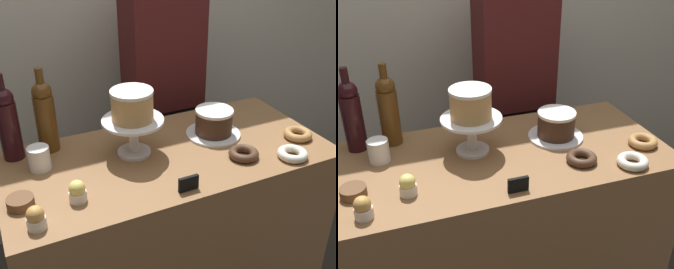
{
  "view_description": "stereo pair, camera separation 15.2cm",
  "coord_description": "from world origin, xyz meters",
  "views": [
    {
      "loc": [
        -0.58,
        -1.21,
        1.7
      ],
      "look_at": [
        0.0,
        0.0,
        0.98
      ],
      "focal_mm": 44.2,
      "sensor_mm": 36.0,
      "label": 1
    },
    {
      "loc": [
        -0.44,
        -1.26,
        1.7
      ],
      "look_at": [
        0.0,
        0.0,
        0.98
      ],
      "focal_mm": 44.2,
      "sensor_mm": 36.0,
      "label": 2
    }
  ],
  "objects": [
    {
      "name": "display_counter",
      "position": [
        0.0,
        0.0,
        0.45
      ],
      "size": [
        1.23,
        0.59,
        0.9
      ],
      "color": "brown",
      "rests_on": "ground_plane"
    },
    {
      "name": "cupcake_caramel",
      "position": [
        -0.52,
        -0.21,
        0.94
      ],
      "size": [
        0.06,
        0.06,
        0.07
      ],
      "color": "white",
      "rests_on": "display_counter"
    },
    {
      "name": "white_layer_cake",
      "position": [
        -0.11,
        0.06,
        1.1
      ],
      "size": [
        0.15,
        0.15,
        0.11
      ],
      "color": "tan",
      "rests_on": "cake_stand_pedestal"
    },
    {
      "name": "silver_serving_platter",
      "position": [
        0.23,
        0.05,
        0.91
      ],
      "size": [
        0.22,
        0.22,
        0.01
      ],
      "color": "white",
      "rests_on": "display_counter"
    },
    {
      "name": "barista_figure",
      "position": [
        0.23,
        0.53,
        0.84
      ],
      "size": [
        0.36,
        0.22,
        1.6
      ],
      "color": "black",
      "rests_on": "ground_plane"
    },
    {
      "name": "chocolate_round_cake",
      "position": [
        0.23,
        0.05,
        0.96
      ],
      "size": [
        0.15,
        0.15,
        0.1
      ],
      "color": "#3D2619",
      "rests_on": "silver_serving_platter"
    },
    {
      "name": "cookie_stack",
      "position": [
        -0.55,
        -0.09,
        0.92
      ],
      "size": [
        0.08,
        0.08,
        0.03
      ],
      "color": "brown",
      "rests_on": "display_counter"
    },
    {
      "name": "coffee_cup_ceramic",
      "position": [
        -0.45,
        0.1,
        0.94
      ],
      "size": [
        0.08,
        0.08,
        0.08
      ],
      "color": "white",
      "rests_on": "display_counter"
    },
    {
      "name": "donut_chocolate",
      "position": [
        0.24,
        -0.15,
        0.92
      ],
      "size": [
        0.11,
        0.11,
        0.03
      ],
      "color": "#472D1E",
      "rests_on": "display_counter"
    },
    {
      "name": "wine_bottle_amber",
      "position": [
        -0.39,
        0.22,
        1.05
      ],
      "size": [
        0.08,
        0.08,
        0.33
      ],
      "color": "#5B3814",
      "rests_on": "display_counter"
    },
    {
      "name": "cake_stand_pedestal",
      "position": [
        -0.11,
        0.06,
        1.0
      ],
      "size": [
        0.23,
        0.23,
        0.14
      ],
      "color": "silver",
      "rests_on": "display_counter"
    },
    {
      "name": "donut_maple",
      "position": [
        0.52,
        -0.12,
        0.92
      ],
      "size": [
        0.11,
        0.11,
        0.03
      ],
      "color": "#B27F47",
      "rests_on": "display_counter"
    },
    {
      "name": "back_wall",
      "position": [
        0.0,
        0.87,
        1.3
      ],
      "size": [
        6.0,
        0.05,
        2.6
      ],
      "color": "beige",
      "rests_on": "ground_plane"
    },
    {
      "name": "cupcake_lemon",
      "position": [
        -0.38,
        -0.14,
        0.94
      ],
      "size": [
        0.06,
        0.06,
        0.07
      ],
      "color": "white",
      "rests_on": "display_counter"
    },
    {
      "name": "wine_bottle_dark_red",
      "position": [
        -0.53,
        0.22,
        1.05
      ],
      "size": [
        0.08,
        0.08,
        0.33
      ],
      "color": "black",
      "rests_on": "display_counter"
    },
    {
      "name": "price_sign_chalkboard",
      "position": [
        -0.04,
        -0.24,
        0.93
      ],
      "size": [
        0.07,
        0.01,
        0.05
      ],
      "color": "black",
      "rests_on": "display_counter"
    },
    {
      "name": "donut_sugar",
      "position": [
        0.4,
        -0.23,
        0.92
      ],
      "size": [
        0.11,
        0.11,
        0.03
      ],
      "color": "silver",
      "rests_on": "display_counter"
    }
  ]
}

